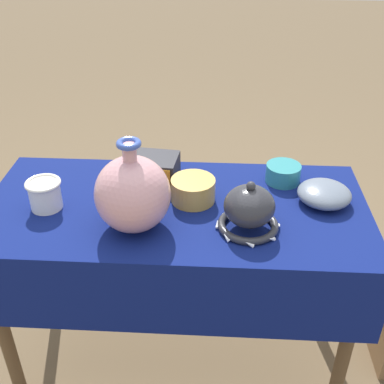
{
  "coord_description": "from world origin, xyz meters",
  "views": [
    {
      "loc": [
        0.12,
        -1.24,
        1.53
      ],
      "look_at": [
        0.06,
        -0.08,
        0.79
      ],
      "focal_mm": 45.0,
      "sensor_mm": 36.0,
      "label": 1
    }
  ],
  "objects_px": {
    "cup_wide_ivory": "(45,194)",
    "vase_tall_bulbous": "(133,194)",
    "pot_squat_ochre": "(193,190)",
    "vase_dome_bell": "(249,210)",
    "pot_squat_teal": "(283,173)",
    "mosaic_tile_box": "(153,169)",
    "bowl_shallow_slate": "(324,194)"
  },
  "relations": [
    {
      "from": "cup_wide_ivory",
      "to": "vase_tall_bulbous",
      "type": "bearing_deg",
      "value": -16.0
    },
    {
      "from": "pot_squat_ochre",
      "to": "vase_dome_bell",
      "type": "bearing_deg",
      "value": -39.66
    },
    {
      "from": "pot_squat_ochre",
      "to": "pot_squat_teal",
      "type": "bearing_deg",
      "value": 24.23
    },
    {
      "from": "vase_dome_bell",
      "to": "pot_squat_teal",
      "type": "xyz_separation_m",
      "value": [
        0.13,
        0.27,
        -0.03
      ]
    },
    {
      "from": "vase_tall_bulbous",
      "to": "pot_squat_ochre",
      "type": "bearing_deg",
      "value": 42.91
    },
    {
      "from": "vase_dome_bell",
      "to": "vase_tall_bulbous",
      "type": "bearing_deg",
      "value": -178.06
    },
    {
      "from": "mosaic_tile_box",
      "to": "vase_tall_bulbous",
      "type": "bearing_deg",
      "value": -88.18
    },
    {
      "from": "vase_tall_bulbous",
      "to": "cup_wide_ivory",
      "type": "distance_m",
      "value": 0.3
    },
    {
      "from": "vase_tall_bulbous",
      "to": "bowl_shallow_slate",
      "type": "bearing_deg",
      "value": 15.79
    },
    {
      "from": "mosaic_tile_box",
      "to": "pot_squat_ochre",
      "type": "relative_size",
      "value": 1.27
    },
    {
      "from": "vase_tall_bulbous",
      "to": "bowl_shallow_slate",
      "type": "distance_m",
      "value": 0.6
    },
    {
      "from": "pot_squat_teal",
      "to": "cup_wide_ivory",
      "type": "bearing_deg",
      "value": -164.95
    },
    {
      "from": "pot_squat_teal",
      "to": "bowl_shallow_slate",
      "type": "height_order",
      "value": "bowl_shallow_slate"
    },
    {
      "from": "mosaic_tile_box",
      "to": "bowl_shallow_slate",
      "type": "bearing_deg",
      "value": -4.73
    },
    {
      "from": "vase_dome_bell",
      "to": "pot_squat_teal",
      "type": "bearing_deg",
      "value": 64.97
    },
    {
      "from": "mosaic_tile_box",
      "to": "cup_wide_ivory",
      "type": "relative_size",
      "value": 1.62
    },
    {
      "from": "pot_squat_ochre",
      "to": "pot_squat_teal",
      "type": "distance_m",
      "value": 0.32
    },
    {
      "from": "bowl_shallow_slate",
      "to": "vase_dome_bell",
      "type": "bearing_deg",
      "value": -148.15
    },
    {
      "from": "pot_squat_ochre",
      "to": "bowl_shallow_slate",
      "type": "bearing_deg",
      "value": 1.59
    },
    {
      "from": "pot_squat_teal",
      "to": "bowl_shallow_slate",
      "type": "relative_size",
      "value": 0.69
    },
    {
      "from": "vase_tall_bulbous",
      "to": "pot_squat_ochre",
      "type": "relative_size",
      "value": 2.01
    },
    {
      "from": "cup_wide_ivory",
      "to": "mosaic_tile_box",
      "type": "bearing_deg",
      "value": 30.93
    },
    {
      "from": "mosaic_tile_box",
      "to": "pot_squat_ochre",
      "type": "bearing_deg",
      "value": -33.52
    },
    {
      "from": "pot_squat_teal",
      "to": "pot_squat_ochre",
      "type": "bearing_deg",
      "value": -155.77
    },
    {
      "from": "pot_squat_ochre",
      "to": "pot_squat_teal",
      "type": "xyz_separation_m",
      "value": [
        0.29,
        0.13,
        -0.01
      ]
    },
    {
      "from": "vase_dome_bell",
      "to": "cup_wide_ivory",
      "type": "relative_size",
      "value": 1.75
    },
    {
      "from": "vase_dome_bell",
      "to": "pot_squat_ochre",
      "type": "height_order",
      "value": "vase_dome_bell"
    },
    {
      "from": "pot_squat_ochre",
      "to": "bowl_shallow_slate",
      "type": "xyz_separation_m",
      "value": [
        0.41,
        0.01,
        -0.01
      ]
    },
    {
      "from": "vase_tall_bulbous",
      "to": "pot_squat_ochre",
      "type": "distance_m",
      "value": 0.23
    },
    {
      "from": "mosaic_tile_box",
      "to": "pot_squat_teal",
      "type": "xyz_separation_m",
      "value": [
        0.43,
        0.02,
        -0.01
      ]
    },
    {
      "from": "vase_tall_bulbous",
      "to": "mosaic_tile_box",
      "type": "distance_m",
      "value": 0.28
    },
    {
      "from": "pot_squat_teal",
      "to": "mosaic_tile_box",
      "type": "bearing_deg",
      "value": -177.98
    }
  ]
}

